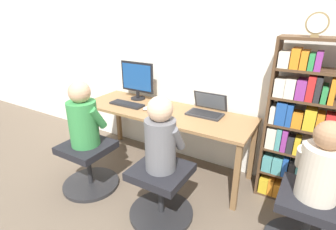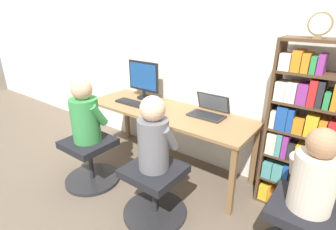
{
  "view_description": "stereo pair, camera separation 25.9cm",
  "coord_description": "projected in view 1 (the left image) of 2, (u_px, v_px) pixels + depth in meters",
  "views": [
    {
      "loc": [
        1.4,
        -1.94,
        1.72
      ],
      "look_at": [
        0.16,
        0.13,
        0.76
      ],
      "focal_mm": 28.0,
      "sensor_mm": 36.0,
      "label": 1
    },
    {
      "loc": [
        1.61,
        -1.79,
        1.72
      ],
      "look_at": [
        0.16,
        0.13,
        0.76
      ],
      "focal_mm": 28.0,
      "sensor_mm": 36.0,
      "label": 2
    }
  ],
  "objects": [
    {
      "name": "desktop_monitor",
      "position": [
        137.0,
        80.0,
        3.13
      ],
      "size": [
        0.45,
        0.18,
        0.45
      ],
      "color": "black",
      "rests_on": "desk"
    },
    {
      "name": "computer_mouse_by_keyboard",
      "position": [
        146.0,
        108.0,
        2.85
      ],
      "size": [
        0.07,
        0.09,
        0.04
      ],
      "color": "silver",
      "rests_on": "desk"
    },
    {
      "name": "office_chair_left",
      "position": [
        89.0,
        164.0,
        2.68
      ],
      "size": [
        0.57,
        0.57,
        0.49
      ],
      "color": "#262628",
      "rests_on": "ground_plane"
    },
    {
      "name": "laptop",
      "position": [
        207.0,
        110.0,
        2.73
      ],
      "size": [
        0.37,
        0.28,
        0.21
      ],
      "color": "#2D2D30",
      "rests_on": "desk"
    },
    {
      "name": "desk_clock",
      "position": [
        317.0,
        24.0,
        1.96
      ],
      "size": [
        0.16,
        0.03,
        0.18
      ],
      "color": "olive",
      "rests_on": "bookshelf"
    },
    {
      "name": "desk",
      "position": [
        164.0,
        116.0,
        2.87
      ],
      "size": [
        1.92,
        0.64,
        0.71
      ],
      "color": "olive",
      "rests_on": "ground_plane"
    },
    {
      "name": "ground_plane",
      "position": [
        149.0,
        180.0,
        2.85
      ],
      "size": [
        14.0,
        14.0,
        0.0
      ],
      "primitive_type": "plane",
      "color": "brown"
    },
    {
      "name": "bookshelf",
      "position": [
        303.0,
        131.0,
        2.31
      ],
      "size": [
        0.81,
        0.27,
        1.53
      ],
      "color": "#513823",
      "rests_on": "ground_plane"
    },
    {
      "name": "wall_back",
      "position": [
        182.0,
        51.0,
        2.93
      ],
      "size": [
        10.0,
        0.05,
        2.6
      ],
      "color": "white",
      "rests_on": "ground_plane"
    },
    {
      "name": "person_at_monitor",
      "position": [
        83.0,
        117.0,
        2.49
      ],
      "size": [
        0.34,
        0.3,
        0.64
      ],
      "color": "#388C47",
      "rests_on": "office_chair_left"
    },
    {
      "name": "office_chair_right",
      "position": [
        161.0,
        191.0,
        2.28
      ],
      "size": [
        0.57,
        0.57,
        0.49
      ],
      "color": "#262628",
      "rests_on": "ground_plane"
    },
    {
      "name": "keyboard",
      "position": [
        127.0,
        104.0,
        3.0
      ],
      "size": [
        0.41,
        0.15,
        0.03
      ],
      "color": "#232326",
      "rests_on": "desk"
    },
    {
      "name": "person_near_shelf",
      "position": [
        322.0,
        166.0,
        1.77
      ],
      "size": [
        0.34,
        0.28,
        0.58
      ],
      "color": "beige",
      "rests_on": "office_chair_side"
    },
    {
      "name": "office_chair_side",
      "position": [
        308.0,
        222.0,
        1.95
      ],
      "size": [
        0.57,
        0.57,
        0.49
      ],
      "color": "#262628",
      "rests_on": "ground_plane"
    },
    {
      "name": "person_at_laptop",
      "position": [
        161.0,
        137.0,
        2.09
      ],
      "size": [
        0.31,
        0.28,
        0.63
      ],
      "color": "slate",
      "rests_on": "office_chair_right"
    }
  ]
}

